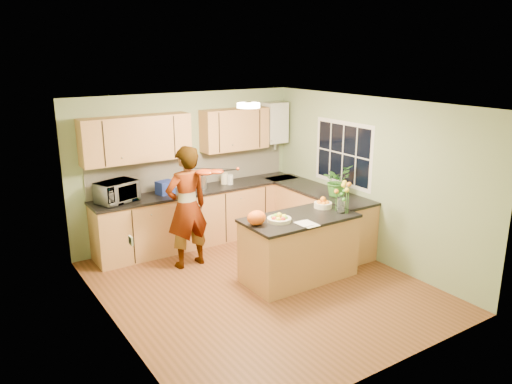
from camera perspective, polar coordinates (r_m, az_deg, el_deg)
floor at (r=7.04m, az=0.55°, el=-10.71°), size 4.50×4.50×0.00m
ceiling at (r=6.33m, az=0.61°, el=10.00°), size 4.00×4.50×0.02m
wall_back at (r=8.47m, az=-7.94°, el=2.76°), size 4.00×0.02×2.50m
wall_front at (r=4.97m, az=15.27°, el=-7.13°), size 4.00×0.02×2.50m
wall_left at (r=5.76m, az=-16.23°, el=-4.02°), size 0.02×4.50×2.50m
wall_right at (r=7.83m, az=12.84°, el=1.43°), size 0.02×4.50×2.50m
back_counter at (r=8.46m, az=-6.25°, el=-2.67°), size 3.64×0.62×0.94m
right_counter at (r=8.44m, az=6.95°, el=-2.76°), size 0.62×2.24×0.94m
splashback at (r=8.51m, az=-7.27°, el=2.51°), size 3.60×0.02×0.52m
upper_cabinets at (r=8.13m, az=-8.70°, el=6.50°), size 3.20×0.34×0.70m
boiler at (r=9.07m, az=2.17°, el=7.92°), size 0.40×0.30×0.86m
window_right at (r=8.17m, az=9.91°, el=4.35°), size 0.01×1.30×1.05m
light_switch at (r=5.21m, az=-14.12°, el=-5.40°), size 0.02×0.09×0.09m
ceiling_lamp at (r=6.58m, az=-0.87°, el=9.88°), size 0.30×0.30×0.07m
peninsula_island at (r=7.12m, az=4.92°, el=-6.35°), size 1.61×0.82×0.92m
fruit_dish at (r=6.74m, az=2.67°, el=-2.99°), size 0.33×0.33×0.11m
orange_bowl at (r=7.39m, az=7.66°, el=-1.29°), size 0.26×0.26×0.15m
flower_vase at (r=7.11m, az=9.77°, el=0.16°), size 0.27×0.27×0.50m
orange_bag at (r=6.59m, az=0.06°, el=-2.97°), size 0.26×0.22×0.20m
papers at (r=6.68m, az=5.92°, el=-3.63°), size 0.21×0.29×0.01m
violinist at (r=7.42m, az=-7.90°, el=-1.75°), size 0.70×0.49×1.84m
violin at (r=7.17m, az=-5.86°, el=2.28°), size 0.69×0.60×0.17m
microwave at (r=7.78m, az=-15.63°, el=0.02°), size 0.67×0.56×0.32m
blue_box at (r=8.08m, az=-10.34°, el=0.52°), size 0.30×0.25×0.21m
kettle at (r=8.32m, az=-6.18°, el=1.24°), size 0.16×0.16×0.30m
jar_cream at (r=8.57m, az=-3.64°, el=1.55°), size 0.15×0.15×0.19m
jar_white at (r=8.54m, az=-2.99°, el=1.43°), size 0.11×0.11×0.17m
potted_plant at (r=7.91m, az=9.21°, el=1.31°), size 0.49×0.44×0.49m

